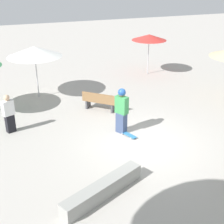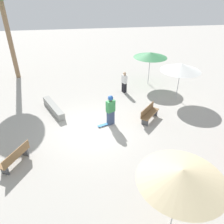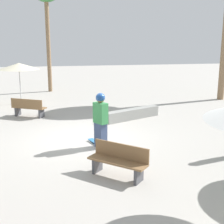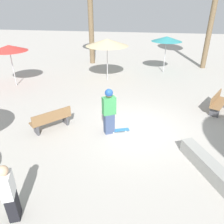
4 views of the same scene
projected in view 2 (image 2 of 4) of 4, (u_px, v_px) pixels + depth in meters
name	position (u px, v px, depth m)	size (l,w,h in m)	color
ground_plane	(95.00, 129.00, 12.16)	(60.00, 60.00, 0.00)	#ADA8A0
skater_main	(111.00, 109.00, 12.13)	(0.47, 0.55, 1.82)	#38476B
skateboard	(104.00, 125.00, 12.45)	(0.47, 0.82, 0.07)	teal
concrete_ledge	(54.00, 108.00, 13.75)	(2.70, 1.53, 0.45)	gray
bench_near	(149.00, 113.00, 12.79)	(1.47, 1.41, 0.85)	#47474C
bench_far	(15.00, 157.00, 9.63)	(1.61, 1.17, 0.85)	#47474C
shade_umbrella_green	(150.00, 55.00, 16.35)	(2.54, 2.54, 2.53)	#B7B7BC
shade_umbrella_tan	(182.00, 175.00, 6.22)	(2.63, 2.63, 2.57)	#B7B7BC
shade_umbrella_white	(181.00, 67.00, 14.14)	(2.61, 2.61, 2.54)	#B7B7BC
bystander_watching	(124.00, 82.00, 15.86)	(0.48, 0.38, 1.55)	black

